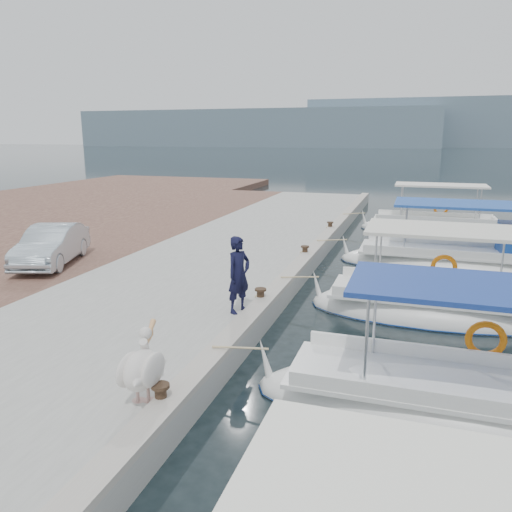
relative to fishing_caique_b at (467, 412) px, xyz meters
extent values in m
plane|color=black|center=(-4.09, 1.63, -0.12)|extent=(400.00, 400.00, 0.00)
cube|color=#9A9A95|center=(-7.09, 6.63, 0.13)|extent=(6.00, 40.00, 0.50)
cube|color=#A7A094|center=(-4.31, 6.63, 0.44)|extent=(0.44, 40.00, 0.12)
cube|color=brown|center=(-12.09, 6.63, 0.13)|extent=(4.00, 40.00, 0.50)
cube|color=slate|center=(-64.09, 191.63, 6.88)|extent=(140.00, 40.00, 14.00)
ellipsoid|color=white|center=(-0.01, 0.00, -0.07)|extent=(6.97, 2.08, 1.30)
ellipsoid|color=#153F97|center=(-0.01, 0.00, -0.09)|extent=(7.01, 2.12, 0.22)
cube|color=white|center=(-0.01, 0.00, 0.43)|extent=(5.72, 1.79, 0.08)
cube|color=navy|center=(0.17, 0.00, 2.07)|extent=(4.18, 1.91, 0.08)
cylinder|color=silver|center=(-1.57, -0.78, 1.23)|extent=(0.05, 0.05, 1.60)
torus|color=orange|center=(0.29, 0.98, 0.88)|extent=(0.68, 0.12, 0.68)
ellipsoid|color=white|center=(-0.48, 4.83, -0.07)|extent=(6.02, 2.32, 1.30)
ellipsoid|color=#153F97|center=(-0.48, 4.83, -0.09)|extent=(6.05, 2.37, 0.22)
cube|color=white|center=(-0.48, 4.83, 0.43)|extent=(4.93, 2.00, 0.08)
cube|color=silver|center=(-0.33, 4.83, 2.07)|extent=(3.61, 2.13, 0.08)
cylinder|color=silver|center=(-1.84, 3.96, 1.23)|extent=(0.05, 0.05, 1.60)
torus|color=orange|center=(-0.18, 5.94, 0.88)|extent=(0.68, 0.12, 0.68)
ellipsoid|color=white|center=(0.51, 9.97, -0.07)|extent=(8.00, 2.56, 1.30)
ellipsoid|color=#153F97|center=(0.51, 9.97, -0.09)|extent=(8.04, 2.61, 0.22)
cube|color=white|center=(0.51, 9.97, 0.43)|extent=(6.56, 2.20, 0.08)
cube|color=#214CA9|center=(0.71, 9.97, 2.07)|extent=(4.80, 2.36, 0.08)
cylinder|color=silver|center=(-1.29, 9.01, 1.23)|extent=(0.05, 0.05, 1.60)
torus|color=orange|center=(0.81, 11.19, 0.88)|extent=(0.68, 0.12, 0.68)
ellipsoid|color=white|center=(-0.15, 16.65, -0.07)|extent=(6.69, 2.01, 1.30)
ellipsoid|color=#153F97|center=(-0.15, 16.65, -0.09)|extent=(6.72, 2.05, 0.22)
cube|color=white|center=(-0.15, 16.65, 0.43)|extent=(5.49, 1.73, 0.08)
cube|color=white|center=(0.02, 16.65, 2.07)|extent=(4.01, 1.85, 0.08)
cylinder|color=silver|center=(-1.65, 15.90, 1.23)|extent=(0.05, 0.05, 1.60)
torus|color=orange|center=(0.15, 17.60, 0.88)|extent=(0.68, 0.12, 0.68)
cylinder|color=black|center=(-4.44, -1.87, 0.53)|extent=(0.18, 0.18, 0.30)
cylinder|color=black|center=(-4.44, -1.87, 0.68)|extent=(0.28, 0.28, 0.05)
cylinder|color=black|center=(-4.44, 3.13, 0.53)|extent=(0.18, 0.18, 0.30)
cylinder|color=black|center=(-4.44, 3.13, 0.68)|extent=(0.28, 0.28, 0.05)
cylinder|color=black|center=(-4.44, 8.13, 0.53)|extent=(0.18, 0.18, 0.30)
cylinder|color=black|center=(-4.44, 8.13, 0.68)|extent=(0.28, 0.28, 0.05)
cylinder|color=black|center=(-4.44, 13.13, 0.53)|extent=(0.18, 0.18, 0.30)
cylinder|color=black|center=(-4.44, 13.13, 0.68)|extent=(0.28, 0.28, 0.05)
cylinder|color=tan|center=(-4.81, -1.91, 0.54)|extent=(0.05, 0.05, 0.32)
cylinder|color=tan|center=(-4.66, -1.86, 0.54)|extent=(0.05, 0.05, 0.32)
ellipsoid|color=silver|center=(-4.73, -1.88, 0.89)|extent=(0.67, 0.86, 0.60)
cylinder|color=silver|center=(-4.82, -1.62, 1.15)|extent=(0.20, 0.30, 0.32)
sphere|color=silver|center=(-4.84, -1.53, 1.33)|extent=(0.20, 0.20, 0.20)
cone|color=#EAA566|center=(-4.93, -1.25, 1.24)|extent=(0.27, 0.58, 0.23)
imported|color=black|center=(-4.69, 2.29, 1.25)|extent=(0.65, 0.76, 1.75)
imported|color=silver|center=(-11.71, 4.61, 0.98)|extent=(2.39, 3.87, 1.21)
camera|label=1|loc=(-1.03, -7.84, 4.29)|focal=35.00mm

